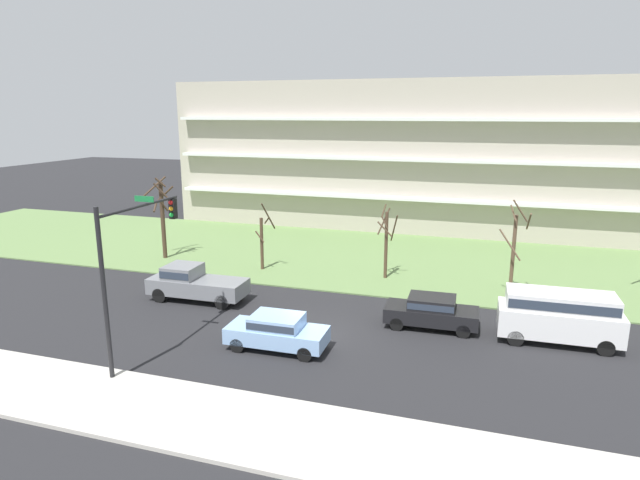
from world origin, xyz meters
TOP-DOWN VIEW (x-y plane):
  - ground at (0.00, 0.00)m, footprint 160.00×160.00m
  - sidewalk_curb_near at (0.00, -8.00)m, footprint 80.00×4.00m
  - grass_lawn_strip at (0.00, 14.00)m, footprint 80.00×16.00m
  - apartment_building at (0.00, 28.19)m, footprint 40.89×13.34m
  - tree_far_left at (-14.25, 9.45)m, footprint 1.91×1.91m
  - tree_left at (-6.44, 8.92)m, footprint 1.15×1.43m
  - tree_center at (1.57, 9.54)m, footprint 1.34×1.25m
  - tree_right at (8.93, 8.44)m, footprint 1.61×1.60m
  - van_white_near_left at (10.80, 2.50)m, footprint 5.24×2.12m
  - pickup_gray_center_left at (-7.76, 2.49)m, footprint 5.44×2.11m
  - sedan_blue_center_right at (-0.99, -2.00)m, footprint 4.43×1.88m
  - sedan_black_near_right at (5.17, 2.50)m, footprint 4.44×1.91m
  - traffic_signal_mast at (-6.02, -4.91)m, footprint 0.90×5.27m

SIDE VIEW (x-z plane):
  - ground at x=0.00m, z-range 0.00..0.00m
  - grass_lawn_strip at x=0.00m, z-range 0.00..0.08m
  - sidewalk_curb_near at x=0.00m, z-range 0.00..0.15m
  - sedan_blue_center_right at x=-0.99m, z-range 0.09..1.66m
  - sedan_black_near_right at x=5.17m, z-range 0.09..1.66m
  - pickup_gray_center_left at x=-7.76m, z-range 0.04..1.99m
  - van_white_near_left at x=10.80m, z-range 0.22..2.58m
  - tree_left at x=-6.44m, z-range -0.26..4.34m
  - tree_center at x=1.57m, z-range 0.13..4.80m
  - tree_right at x=8.93m, z-range -0.08..5.52m
  - tree_far_left at x=-14.25m, z-range 0.26..6.09m
  - traffic_signal_mast at x=-6.02m, z-range 1.23..8.08m
  - apartment_building at x=0.00m, z-range 0.00..12.76m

